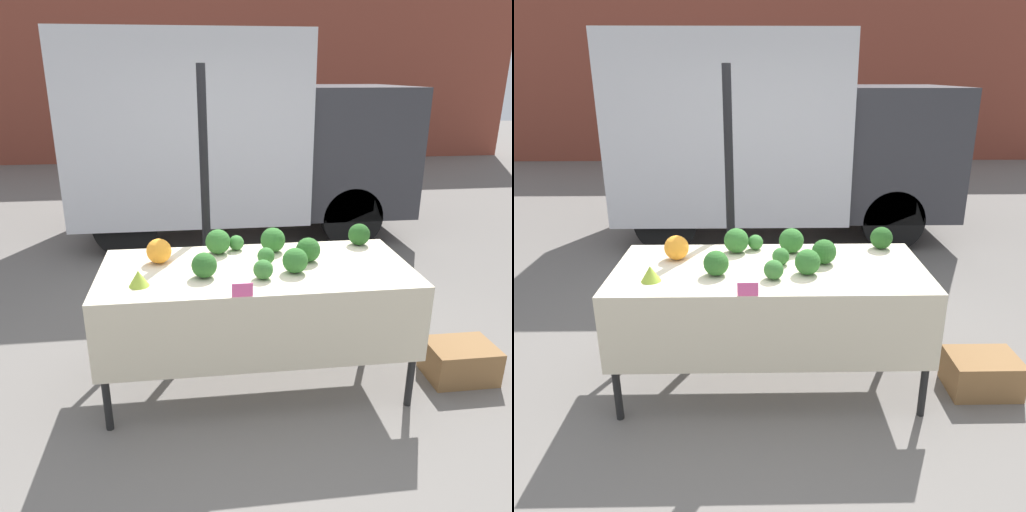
% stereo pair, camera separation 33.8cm
% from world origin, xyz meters
% --- Properties ---
extents(ground_plane, '(40.00, 40.00, 0.00)m').
position_xyz_m(ground_plane, '(0.00, 0.00, 0.00)').
color(ground_plane, slate).
extents(building_facade, '(16.00, 0.60, 5.39)m').
position_xyz_m(building_facade, '(0.00, 10.27, 2.69)').
color(building_facade, brown).
rests_on(building_facade, ground_plane).
extents(tent_pole, '(0.07, 0.07, 2.23)m').
position_xyz_m(tent_pole, '(-0.31, 0.81, 1.11)').
color(tent_pole, black).
rests_on(tent_pole, ground_plane).
extents(parked_truck, '(4.42, 2.10, 2.64)m').
position_xyz_m(parked_truck, '(0.10, 3.77, 1.39)').
color(parked_truck, silver).
rests_on(parked_truck, ground_plane).
extents(market_table, '(2.12, 0.96, 0.91)m').
position_xyz_m(market_table, '(0.00, -0.07, 0.80)').
color(market_table, beige).
rests_on(market_table, ground_plane).
extents(orange_cauliflower, '(0.17, 0.17, 0.17)m').
position_xyz_m(orange_cauliflower, '(-0.66, 0.16, 0.99)').
color(orange_cauliflower, orange).
rests_on(orange_cauliflower, market_table).
extents(romanesco_head, '(0.13, 0.13, 0.10)m').
position_xyz_m(romanesco_head, '(-0.76, -0.23, 0.96)').
color(romanesco_head, '#93B238').
rests_on(romanesco_head, market_table).
extents(broccoli_head_0, '(0.17, 0.17, 0.17)m').
position_xyz_m(broccoli_head_0, '(0.24, -0.13, 0.99)').
color(broccoli_head_0, '#2D6628').
rests_on(broccoli_head_0, market_table).
extents(broccoli_head_1, '(0.17, 0.17, 0.17)m').
position_xyz_m(broccoli_head_1, '(0.85, 0.37, 0.99)').
color(broccoli_head_1, '#23511E').
rests_on(broccoli_head_1, market_table).
extents(broccoli_head_2, '(0.18, 0.18, 0.18)m').
position_xyz_m(broccoli_head_2, '(0.16, 0.30, 1.00)').
color(broccoli_head_2, '#2D6628').
rests_on(broccoli_head_2, market_table).
extents(broccoli_head_3, '(0.13, 0.13, 0.13)m').
position_xyz_m(broccoli_head_3, '(0.02, -0.21, 0.97)').
color(broccoli_head_3, '#336B2D').
rests_on(broccoli_head_3, market_table).
extents(broccoli_head_4, '(0.17, 0.17, 0.17)m').
position_xyz_m(broccoli_head_4, '(-0.35, -0.14, 0.99)').
color(broccoli_head_4, '#285B23').
rests_on(broccoli_head_4, market_table).
extents(broccoli_head_5, '(0.11, 0.11, 0.11)m').
position_xyz_m(broccoli_head_5, '(-0.10, 0.37, 0.96)').
color(broccoli_head_5, '#387533').
rests_on(broccoli_head_5, market_table).
extents(broccoli_head_6, '(0.17, 0.17, 0.17)m').
position_xyz_m(broccoli_head_6, '(0.38, 0.06, 0.99)').
color(broccoli_head_6, '#285B23').
rests_on(broccoli_head_6, market_table).
extents(broccoli_head_7, '(0.12, 0.12, 0.12)m').
position_xyz_m(broccoli_head_7, '(0.08, 0.05, 0.97)').
color(broccoli_head_7, '#336B2D').
rests_on(broccoli_head_7, market_table).
extents(broccoli_head_8, '(0.18, 0.18, 0.18)m').
position_xyz_m(broccoli_head_8, '(-0.24, 0.30, 1.00)').
color(broccoli_head_8, '#2D6628').
rests_on(broccoli_head_8, market_table).
extents(price_sign, '(0.13, 0.01, 0.09)m').
position_xyz_m(price_sign, '(-0.14, -0.47, 0.95)').
color(price_sign, '#F45B9E').
rests_on(price_sign, market_table).
extents(produce_crate, '(0.49, 0.36, 0.27)m').
position_xyz_m(produce_crate, '(1.52, -0.15, 0.13)').
color(produce_crate, olive).
rests_on(produce_crate, ground_plane).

